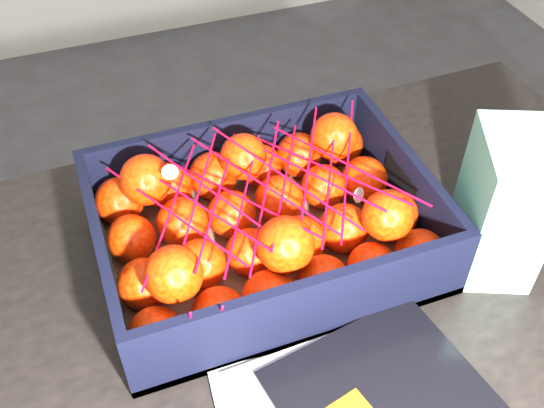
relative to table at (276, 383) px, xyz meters
name	(u,v)px	position (x,y,z in m)	size (l,w,h in m)	color
ground	(246,403)	(0.05, 0.32, -0.65)	(3.50, 3.50, 0.00)	#333335
table	(276,383)	(0.00, 0.00, 0.00)	(1.22, 0.83, 0.75)	black
produce_crate	(264,232)	(0.03, 0.14, 0.13)	(0.41, 0.31, 0.11)	brown
clementine_heap	(263,219)	(0.03, 0.14, 0.15)	(0.39, 0.29, 0.12)	red
mesh_net	(260,193)	(0.03, 0.13, 0.21)	(0.34, 0.27, 0.10)	red
retail_carton	(504,204)	(0.30, 0.03, 0.19)	(0.08, 0.12, 0.19)	silver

